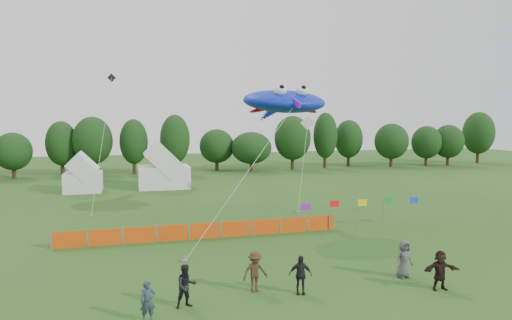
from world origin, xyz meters
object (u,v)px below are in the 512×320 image
object	(u,v)px
spectator_f	(440,270)
stingray_kite	(283,102)
barrier_fence	(204,231)
spectator_c	(255,272)
tent_left	(83,176)
spectator_d	(300,275)
spectator_b	(186,286)
tent_right	(164,170)
spectator_e	(404,259)
spectator_a	(148,301)

from	to	relation	value
spectator_f	stingray_kite	xyz separation A→B (m)	(-2.53, 14.15, 7.86)
barrier_fence	spectator_c	bearing A→B (deg)	-85.50
barrier_fence	stingray_kite	distance (m)	10.65
tent_left	spectator_c	xyz separation A→B (m)	(9.89, -31.32, -0.77)
spectator_c	spectator_d	world-z (taller)	spectator_c
spectator_d	spectator_b	bearing A→B (deg)	-164.59
tent_right	spectator_e	size ratio (longest dim) A/B	3.07
barrier_fence	spectator_b	distance (m)	10.58
tent_left	spectator_c	bearing A→B (deg)	-72.47
stingray_kite	spectator_d	bearing A→B (deg)	-105.58
spectator_a	spectator_f	size ratio (longest dim) A/B	0.88
spectator_c	tent_left	bearing A→B (deg)	98.85
spectator_f	stingray_kite	bearing A→B (deg)	108.03
tent_left	spectator_b	xyz separation A→B (m)	(6.79, -32.18, -0.79)
stingray_kite	tent_left	bearing A→B (deg)	128.66
tent_left	spectator_d	xyz separation A→B (m)	(11.71, -32.09, -0.82)
tent_left	tent_right	bearing A→B (deg)	4.68
spectator_c	stingray_kite	size ratio (longest dim) A/B	0.12
tent_right	spectator_e	world-z (taller)	tent_right
tent_right	barrier_fence	bearing A→B (deg)	-87.76
spectator_c	spectator_d	bearing A→B (deg)	-31.64
tent_left	spectator_b	bearing A→B (deg)	-78.09
barrier_fence	spectator_b	world-z (taller)	spectator_b
tent_left	spectator_a	xyz separation A→B (m)	(5.25, -33.10, -0.89)
spectator_b	spectator_d	world-z (taller)	spectator_b
spectator_c	spectator_d	distance (m)	1.97
tent_left	spectator_c	world-z (taller)	tent_left
tent_right	spectator_c	bearing A→B (deg)	-87.09
spectator_c	spectator_a	bearing A→B (deg)	-167.70
tent_left	spectator_a	distance (m)	33.53
spectator_f	stingray_kite	distance (m)	16.38
barrier_fence	stingray_kite	bearing A→B (deg)	23.89
tent_left	spectator_e	distance (m)	35.88
spectator_c	spectator_f	bearing A→B (deg)	-22.63
spectator_a	tent_left	bearing A→B (deg)	91.21
spectator_d	tent_right	bearing A→B (deg)	110.35
barrier_fence	spectator_d	distance (m)	10.53
spectator_f	stingray_kite	world-z (taller)	stingray_kite
spectator_c	spectator_e	distance (m)	7.32
tent_left	stingray_kite	world-z (taller)	stingray_kite
tent_left	spectator_a	bearing A→B (deg)	-80.99
tent_left	spectator_f	bearing A→B (deg)	-61.81
barrier_fence	spectator_e	bearing A→B (deg)	-49.96
spectator_d	spectator_e	bearing A→B (deg)	20.74
spectator_c	spectator_b	bearing A→B (deg)	-173.22
stingray_kite	spectator_f	bearing A→B (deg)	-79.86
spectator_b	spectator_c	world-z (taller)	spectator_c
tent_left	spectator_b	world-z (taller)	tent_left
tent_left	spectator_b	distance (m)	32.90
tent_left	spectator_d	distance (m)	34.17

